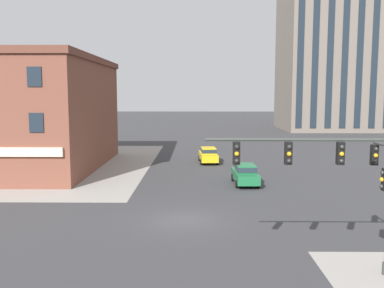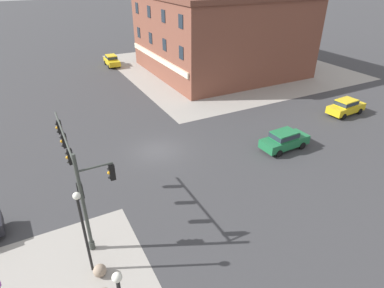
{
  "view_description": "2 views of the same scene",
  "coord_description": "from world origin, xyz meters",
  "px_view_note": "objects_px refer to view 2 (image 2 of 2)",
  "views": [
    {
      "loc": [
        0.75,
        -24.2,
        7.34
      ],
      "look_at": [
        0.45,
        4.86,
        3.94
      ],
      "focal_mm": 39.65,
      "sensor_mm": 36.0,
      "label": 1
    },
    {
      "loc": [
        22.74,
        -8.53,
        14.1
      ],
      "look_at": [
        7.25,
        -0.42,
        4.37
      ],
      "focal_mm": 29.95,
      "sensor_mm": 36.0,
      "label": 2
    }
  ],
  "objects_px": {
    "car_main_southbound_near": "(284,139)",
    "traffic_signal_main": "(78,172)",
    "street_lamp_corner_near": "(83,224)",
    "car_main_southbound_far": "(112,60)",
    "bollard_sphere_curb_a": "(100,271)",
    "car_parked_curb": "(346,106)"
  },
  "relations": [
    {
      "from": "car_main_southbound_near",
      "to": "traffic_signal_main",
      "type": "bearing_deg",
      "value": -83.27
    },
    {
      "from": "traffic_signal_main",
      "to": "street_lamp_corner_near",
      "type": "bearing_deg",
      "value": -8.93
    },
    {
      "from": "traffic_signal_main",
      "to": "car_main_southbound_far",
      "type": "distance_m",
      "value": 37.42
    },
    {
      "from": "bollard_sphere_curb_a",
      "to": "street_lamp_corner_near",
      "type": "distance_m",
      "value": 2.95
    },
    {
      "from": "street_lamp_corner_near",
      "to": "car_main_southbound_far",
      "type": "relative_size",
      "value": 1.14
    },
    {
      "from": "car_main_southbound_far",
      "to": "street_lamp_corner_near",
      "type": "bearing_deg",
      "value": -16.79
    },
    {
      "from": "traffic_signal_main",
      "to": "car_main_southbound_far",
      "type": "bearing_deg",
      "value": 162.53
    },
    {
      "from": "traffic_signal_main",
      "to": "bollard_sphere_curb_a",
      "type": "bearing_deg",
      "value": -3.29
    },
    {
      "from": "street_lamp_corner_near",
      "to": "car_parked_curb",
      "type": "xyz_separation_m",
      "value": [
        -7.96,
        28.85,
        -2.3
      ]
    },
    {
      "from": "street_lamp_corner_near",
      "to": "car_main_southbound_far",
      "type": "bearing_deg",
      "value": 163.21
    },
    {
      "from": "car_main_southbound_far",
      "to": "car_parked_curb",
      "type": "relative_size",
      "value": 0.99
    },
    {
      "from": "car_main_southbound_near",
      "to": "car_parked_curb",
      "type": "relative_size",
      "value": 0.99
    },
    {
      "from": "traffic_signal_main",
      "to": "car_main_southbound_near",
      "type": "distance_m",
      "value": 17.7
    },
    {
      "from": "bollard_sphere_curb_a",
      "to": "car_main_southbound_near",
      "type": "height_order",
      "value": "car_main_southbound_near"
    },
    {
      "from": "car_main_southbound_far",
      "to": "car_parked_curb",
      "type": "xyz_separation_m",
      "value": [
        30.8,
        17.15,
        0.0
      ]
    },
    {
      "from": "bollard_sphere_curb_a",
      "to": "car_main_southbound_far",
      "type": "bearing_deg",
      "value": 163.82
    },
    {
      "from": "traffic_signal_main",
      "to": "car_main_southbound_near",
      "type": "relative_size",
      "value": 1.7
    },
    {
      "from": "street_lamp_corner_near",
      "to": "car_main_southbound_near",
      "type": "height_order",
      "value": "street_lamp_corner_near"
    },
    {
      "from": "traffic_signal_main",
      "to": "bollard_sphere_curb_a",
      "type": "xyz_separation_m",
      "value": [
        3.75,
        -0.22,
        -3.79
      ]
    },
    {
      "from": "street_lamp_corner_near",
      "to": "car_main_southbound_near",
      "type": "xyz_separation_m",
      "value": [
        -5.24,
        17.78,
        -2.3
      ]
    },
    {
      "from": "car_parked_curb",
      "to": "street_lamp_corner_near",
      "type": "bearing_deg",
      "value": -74.58
    },
    {
      "from": "traffic_signal_main",
      "to": "street_lamp_corner_near",
      "type": "height_order",
      "value": "traffic_signal_main"
    }
  ]
}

